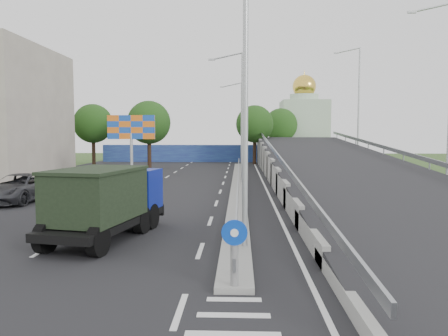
{
  "coord_description": "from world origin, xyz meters",
  "views": [
    {
      "loc": [
        0.13,
        -8.37,
        3.96
      ],
      "look_at": [
        -0.69,
        13.92,
        2.2
      ],
      "focal_mm": 35.0,
      "sensor_mm": 36.0,
      "label": 1
    }
  ],
  "objects_px": {
    "lamp_post_near": "(240,77)",
    "dump_truck": "(107,199)",
    "lamp_post_far": "(240,119)",
    "sign_bollard": "(234,253)",
    "church": "(304,125)",
    "billboard": "(131,131)",
    "parked_car_c": "(19,188)",
    "lamp_post_mid": "(240,110)"
  },
  "relations": [
    {
      "from": "lamp_post_near",
      "to": "dump_truck",
      "type": "bearing_deg",
      "value": 160.55
    },
    {
      "from": "lamp_post_near",
      "to": "lamp_post_far",
      "type": "xyz_separation_m",
      "value": [
        0.0,
        40.0,
        0.0
      ]
    },
    {
      "from": "lamp_post_far",
      "to": "sign_bollard",
      "type": "bearing_deg",
      "value": -90.14
    },
    {
      "from": "church",
      "to": "lamp_post_far",
      "type": "bearing_deg",
      "value": -125.24
    },
    {
      "from": "billboard",
      "to": "parked_car_c",
      "type": "bearing_deg",
      "value": -107.54
    },
    {
      "from": "lamp_post_far",
      "to": "parked_car_c",
      "type": "height_order",
      "value": "lamp_post_far"
    },
    {
      "from": "sign_bollard",
      "to": "dump_truck",
      "type": "height_order",
      "value": "dump_truck"
    },
    {
      "from": "lamp_post_near",
      "to": "church",
      "type": "xyz_separation_m",
      "value": [
        9.89,
        54.0,
        -0.5
      ]
    },
    {
      "from": "lamp_post_far",
      "to": "lamp_post_mid",
      "type": "bearing_deg",
      "value": -90.0
    },
    {
      "from": "lamp_post_far",
      "to": "parked_car_c",
      "type": "distance_m",
      "value": 32.68
    },
    {
      "from": "sign_bollard",
      "to": "lamp_post_mid",
      "type": "height_order",
      "value": "lamp_post_mid"
    },
    {
      "from": "sign_bollard",
      "to": "church",
      "type": "distance_m",
      "value": 58.84
    },
    {
      "from": "lamp_post_far",
      "to": "dump_truck",
      "type": "bearing_deg",
      "value": -97.43
    },
    {
      "from": "billboard",
      "to": "church",
      "type": "bearing_deg",
      "value": 59.3
    },
    {
      "from": "lamp_post_near",
      "to": "lamp_post_mid",
      "type": "distance_m",
      "value": 20.0
    },
    {
      "from": "lamp_post_near",
      "to": "dump_truck",
      "type": "relative_size",
      "value": 1.56
    },
    {
      "from": "lamp_post_near",
      "to": "billboard",
      "type": "relative_size",
      "value": 1.83
    },
    {
      "from": "lamp_post_far",
      "to": "lamp_post_near",
      "type": "bearing_deg",
      "value": -90.0
    },
    {
      "from": "lamp_post_near",
      "to": "parked_car_c",
      "type": "xyz_separation_m",
      "value": [
        -12.79,
        10.34,
        -5.0
      ]
    },
    {
      "from": "church",
      "to": "parked_car_c",
      "type": "bearing_deg",
      "value": -117.46
    },
    {
      "from": "lamp_post_near",
      "to": "parked_car_c",
      "type": "relative_size",
      "value": 1.73
    },
    {
      "from": "lamp_post_mid",
      "to": "lamp_post_far",
      "type": "height_order",
      "value": "same"
    },
    {
      "from": "sign_bollard",
      "to": "billboard",
      "type": "height_order",
      "value": "billboard"
    },
    {
      "from": "lamp_post_near",
      "to": "dump_truck",
      "type": "distance_m",
      "value": 6.82
    },
    {
      "from": "church",
      "to": "dump_truck",
      "type": "bearing_deg",
      "value": -105.9
    },
    {
      "from": "sign_bollard",
      "to": "billboard",
      "type": "xyz_separation_m",
      "value": [
        -9.0,
        25.83,
        3.15
      ]
    },
    {
      "from": "lamp_post_far",
      "to": "dump_truck",
      "type": "height_order",
      "value": "lamp_post_far"
    },
    {
      "from": "sign_bollard",
      "to": "lamp_post_mid",
      "type": "xyz_separation_m",
      "value": [
        0.11,
        23.83,
        4.77
      ]
    },
    {
      "from": "sign_bollard",
      "to": "church",
      "type": "bearing_deg",
      "value": 80.19
    },
    {
      "from": "sign_bollard",
      "to": "church",
      "type": "height_order",
      "value": "church"
    },
    {
      "from": "lamp_post_far",
      "to": "billboard",
      "type": "height_order",
      "value": "lamp_post_far"
    },
    {
      "from": "lamp_post_mid",
      "to": "dump_truck",
      "type": "height_order",
      "value": "lamp_post_mid"
    },
    {
      "from": "church",
      "to": "sign_bollard",
      "type": "bearing_deg",
      "value": -99.81
    },
    {
      "from": "lamp_post_mid",
      "to": "dump_truck",
      "type": "distance_m",
      "value": 19.39
    },
    {
      "from": "lamp_post_mid",
      "to": "church",
      "type": "height_order",
      "value": "church"
    },
    {
      "from": "lamp_post_near",
      "to": "lamp_post_far",
      "type": "distance_m",
      "value": 40.0
    },
    {
      "from": "sign_bollard",
      "to": "billboard",
      "type": "relative_size",
      "value": 0.3
    },
    {
      "from": "lamp_post_near",
      "to": "lamp_post_far",
      "type": "height_order",
      "value": "same"
    },
    {
      "from": "dump_truck",
      "to": "lamp_post_near",
      "type": "bearing_deg",
      "value": -8.0
    },
    {
      "from": "billboard",
      "to": "parked_car_c",
      "type": "xyz_separation_m",
      "value": [
        -3.68,
        -11.66,
        -3.37
      ]
    },
    {
      "from": "lamp_post_near",
      "to": "church",
      "type": "distance_m",
      "value": 54.9
    },
    {
      "from": "sign_bollard",
      "to": "billboard",
      "type": "distance_m",
      "value": 27.53
    }
  ]
}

